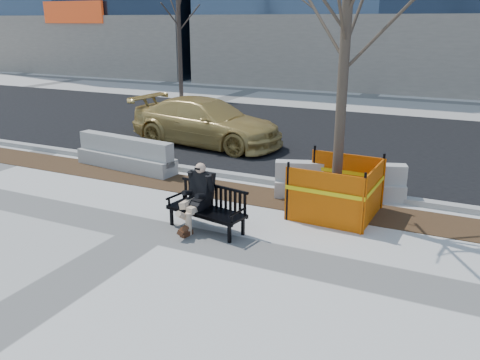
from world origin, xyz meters
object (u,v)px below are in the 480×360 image
object	(u,v)px
tree_fence	(334,214)
jersey_barrier_right	(338,198)
sedan	(207,144)
jersey_barrier_left	(127,169)
bench	(207,230)
seated_man	(199,226)

from	to	relation	value
tree_fence	jersey_barrier_right	xyz separation A→B (m)	(-0.19, 0.99, 0.00)
sedan	jersey_barrier_right	xyz separation A→B (m)	(4.99, -3.03, 0.00)
tree_fence	sedan	size ratio (longest dim) A/B	1.19
tree_fence	jersey_barrier_right	bearing A→B (deg)	100.71
tree_fence	jersey_barrier_right	distance (m)	1.00
jersey_barrier_left	jersey_barrier_right	bearing A→B (deg)	8.32
bench	jersey_barrier_right	bearing A→B (deg)	67.98
seated_man	sedan	world-z (taller)	sedan
seated_man	jersey_barrier_left	xyz separation A→B (m)	(-3.64, 2.51, 0.00)
seated_man	sedan	xyz separation A→B (m)	(-3.04, 5.74, 0.00)
bench	jersey_barrier_left	xyz separation A→B (m)	(-3.85, 2.58, 0.00)
bench	jersey_barrier_left	size ratio (longest dim) A/B	0.53
tree_fence	jersey_barrier_right	world-z (taller)	tree_fence
bench	tree_fence	distance (m)	2.64
jersey_barrier_left	jersey_barrier_right	xyz separation A→B (m)	(5.59, 0.20, 0.00)
jersey_barrier_left	sedan	bearing A→B (deg)	85.77
sedan	jersey_barrier_right	world-z (taller)	sedan
tree_fence	jersey_barrier_left	bearing A→B (deg)	172.28
bench	sedan	size ratio (longest dim) A/B	0.32
tree_fence	jersey_barrier_left	distance (m)	5.83
sedan	jersey_barrier_right	size ratio (longest dim) A/B	1.77
jersey_barrier_left	jersey_barrier_right	world-z (taller)	jersey_barrier_left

